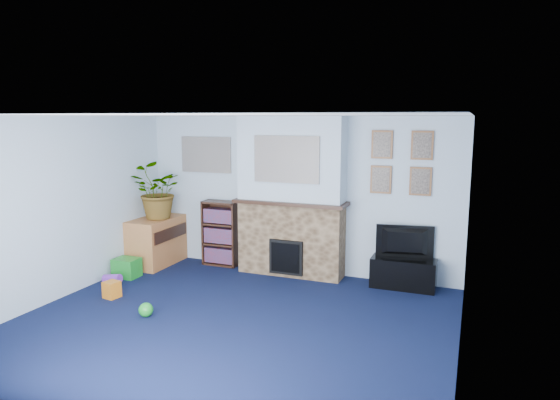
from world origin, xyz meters
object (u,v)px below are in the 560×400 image
at_px(television, 405,242).
at_px(sideboard, 156,243).
at_px(bookshelf, 221,235).
at_px(tv_stand, 403,272).

xyz_separation_m(television, sideboard, (-3.93, -0.30, -0.30)).
distance_m(television, sideboard, 3.96).
bearing_deg(bookshelf, tv_stand, -1.50).
distance_m(tv_stand, television, 0.43).
relative_size(bookshelf, sideboard, 1.07).
xyz_separation_m(television, bookshelf, (-2.92, 0.06, -0.15)).
relative_size(tv_stand, sideboard, 0.91).
xyz_separation_m(bookshelf, sideboard, (-1.01, -0.36, -0.15)).
bearing_deg(sideboard, television, 4.36).
height_order(television, bookshelf, bookshelf).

